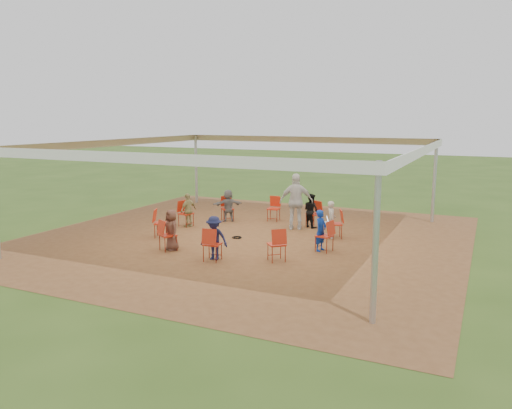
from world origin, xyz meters
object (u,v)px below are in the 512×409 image
at_px(chair_2, 274,209).
at_px(standing_person, 296,202).
at_px(chair_9, 324,236).
at_px(person_seated_0, 331,220).
at_px(chair_0, 335,224).
at_px(laptop, 326,221).
at_px(chair_5, 161,223).
at_px(chair_8, 277,245).
at_px(person_seated_5, 214,238).
at_px(chair_3, 227,209).
at_px(chair_4, 186,214).
at_px(chair_6, 168,235).
at_px(person_seated_1, 311,211).
at_px(cable_coil, 237,238).
at_px(person_seated_3, 188,210).
at_px(person_seated_2, 228,205).
at_px(person_seated_6, 321,230).
at_px(person_seated_4, 172,230).
at_px(chair_1, 314,214).
at_px(chair_7, 212,244).

distance_m(chair_2, standing_person, 1.65).
relative_size(chair_9, person_seated_0, 0.77).
xyz_separation_m(chair_0, laptop, (-0.26, -0.12, 0.11)).
bearing_deg(chair_2, chair_5, 54.00).
height_order(chair_8, person_seated_5, person_seated_5).
height_order(chair_3, person_seated_0, person_seated_0).
xyz_separation_m(chair_4, chair_6, (1.31, -2.94, 0.00)).
height_order(person_seated_1, cable_coil, person_seated_1).
relative_size(person_seated_3, cable_coil, 3.14).
bearing_deg(person_seated_2, chair_8, 90.00).
relative_size(chair_0, person_seated_5, 0.77).
relative_size(chair_2, person_seated_6, 0.77).
bearing_deg(chair_2, person_seated_4, 72.42).
bearing_deg(chair_2, chair_6, 72.00).
bearing_deg(cable_coil, chair_9, -6.96).
bearing_deg(person_seated_3, chair_2, 145.77).
height_order(person_seated_6, cable_coil, person_seated_6).
relative_size(chair_1, person_seated_2, 0.77).
height_order(person_seated_4, laptop, person_seated_4).
xyz_separation_m(chair_8, person_seated_6, (0.73, 1.49, 0.14)).
relative_size(chair_7, person_seated_0, 0.77).
bearing_deg(person_seated_0, person_seated_2, 54.00).
height_order(chair_7, chair_9, same).
height_order(chair_2, chair_3, same).
bearing_deg(cable_coil, person_seated_3, 161.75).
xyz_separation_m(chair_5, chair_9, (5.18, 0.55, 0.00)).
xyz_separation_m(chair_3, chair_4, (-0.85, -1.47, 0.00)).
xyz_separation_m(chair_1, person_seated_0, (1.02, -1.31, 0.14)).
bearing_deg(laptop, chair_5, 90.00).
distance_m(person_seated_3, person_seated_4, 3.08).
height_order(standing_person, cable_coil, standing_person).
distance_m(chair_7, cable_coil, 2.61).
bearing_deg(chair_1, chair_2, 18.00).
bearing_deg(person_seated_2, chair_6, 53.07).
xyz_separation_m(chair_3, person_seated_6, (4.39, -2.58, 0.14)).
bearing_deg(chair_7, chair_8, 18.00).
bearing_deg(chair_2, chair_8, 108.00).
xyz_separation_m(chair_5, person_seated_0, (4.89, 2.18, 0.14)).
bearing_deg(chair_1, chair_6, 90.00).
height_order(chair_3, person_seated_2, person_seated_2).
bearing_deg(chair_0, person_seated_5, 125.07).
height_order(person_seated_2, cable_coil, person_seated_2).
distance_m(person_seated_1, person_seated_2, 3.08).
height_order(chair_4, chair_9, same).
bearing_deg(chair_3, chair_8, 90.00).
distance_m(chair_0, person_seated_6, 1.66).
distance_m(chair_2, chair_3, 1.69).
bearing_deg(chair_7, chair_1, 72.00).
height_order(person_seated_3, cable_coil, person_seated_3).
distance_m(chair_3, person_seated_0, 4.34).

